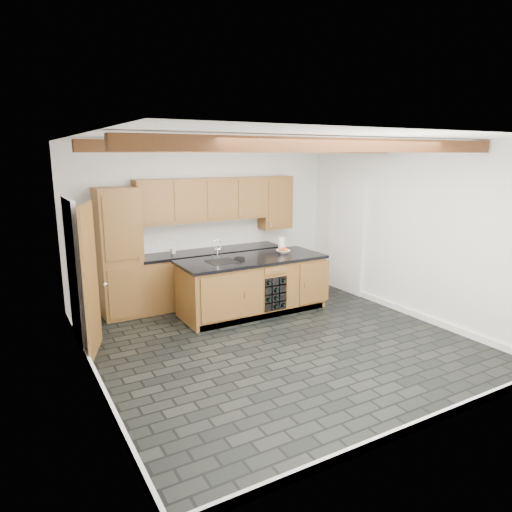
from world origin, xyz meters
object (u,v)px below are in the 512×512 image
Objects in this scene: island at (253,285)px; fruit_bowl at (283,252)px; paper_towel at (281,244)px; kitchen_scale at (239,258)px.

fruit_bowl reaches higher than island.
fruit_bowl is 1.01× the size of paper_towel.
paper_towel reaches higher than kitchen_scale.
paper_towel reaches higher than fruit_bowl.
paper_towel reaches higher than island.
island is 0.55m from kitchen_scale.
kitchen_scale is 1.03m from paper_towel.
island is 12.91× the size of kitchen_scale.
kitchen_scale is 0.81× the size of fruit_bowl.
fruit_bowl is (0.89, 0.07, 0.00)m from kitchen_scale.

